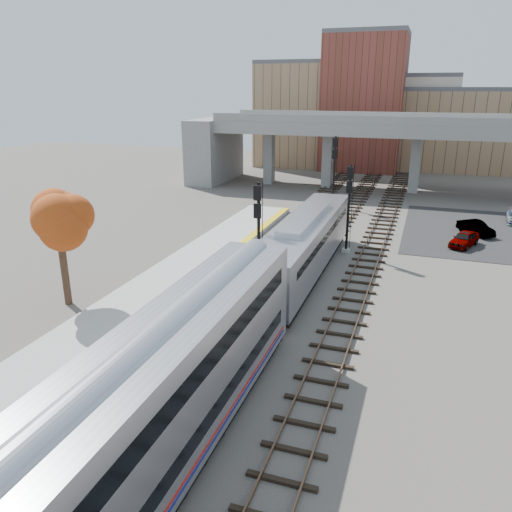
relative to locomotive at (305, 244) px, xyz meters
The scene contains 15 objects.
ground 12.40m from the locomotive, 94.71° to the right, with size 160.00×160.00×0.00m, color #47423D.
platform 14.83m from the locomotive, 124.19° to the right, with size 4.50×60.00×0.35m, color #9E9E99.
yellow_strip 13.84m from the locomotive, 117.61° to the right, with size 0.70×60.00×0.01m, color yellow.
tracks 2.23m from the locomotive, 100.58° to the left, with size 10.70×95.00×0.25m.
overpass 33.28m from the locomotive, 83.19° to the left, with size 54.00×12.00×9.50m.
buildings_far 54.71m from the locomotive, 89.72° to the left, with size 43.00×21.00×20.60m.
parking_lot 20.63m from the locomotive, 50.65° to the left, with size 14.00×18.00×0.04m, color black.
locomotive is the anchor object (origin of this frame).
coach 22.61m from the locomotive, 90.00° to the right, with size 3.03×25.00×5.00m.
signal_mast_near 4.62m from the locomotive, 118.22° to the right, with size 0.60×0.64×7.12m.
signal_mast_mid 6.37m from the locomotive, 71.35° to the left, with size 0.60×0.64×7.03m.
signal_mast_far 21.97m from the locomotive, 95.50° to the left, with size 0.60×0.64×7.63m.
tree 16.05m from the locomotive, 142.35° to the right, with size 3.60×3.60×7.31m.
car_a 15.41m from the locomotive, 44.03° to the left, with size 1.50×3.72×1.27m, color #99999E.
car_b 19.21m from the locomotive, 50.51° to the left, with size 1.31×3.75×1.24m, color #99999E.
Camera 1 is at (8.55, -20.26, 12.63)m, focal length 35.00 mm.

